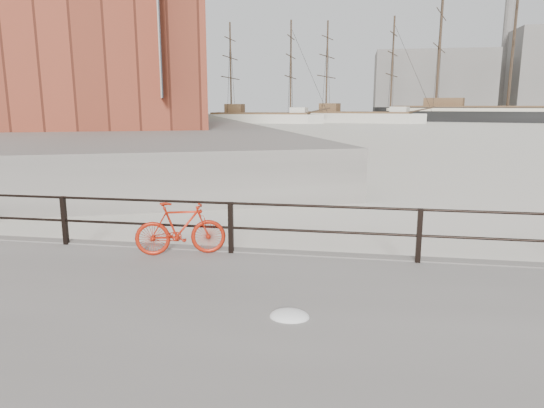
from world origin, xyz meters
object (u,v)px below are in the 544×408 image
at_px(bicycle, 180,228).
at_px(barque_black, 506,122).
at_px(schooner_left, 261,123).
at_px(schooner_mid, 357,123).
at_px(workboat_near, 94,142).
at_px(workboat_far, 102,133).

xyz_separation_m(bicycle, barque_black, (31.26, 90.29, -0.86)).
relative_size(bicycle, schooner_left, 0.07).
height_order(schooner_mid, schooner_left, schooner_mid).
height_order(workboat_near, workboat_far, same).
distance_m(schooner_left, workboat_near, 47.90).
bearing_deg(workboat_near, bicycle, -64.98).
bearing_deg(schooner_mid, schooner_left, -151.21).
relative_size(bicycle, barque_black, 0.03).
relative_size(schooner_mid, schooner_left, 1.09).
bearing_deg(schooner_mid, workboat_far, -113.43).
xyz_separation_m(schooner_mid, workboat_near, (-22.83, -52.08, 0.00)).
bearing_deg(schooner_mid, workboat_near, -99.64).
bearing_deg(schooner_left, barque_black, 17.27).
distance_m(schooner_mid, schooner_left, 17.75).
distance_m(bicycle, schooner_mid, 83.12).
bearing_deg(schooner_mid, barque_black, 28.65).
bearing_deg(workboat_near, workboat_far, 109.15).
distance_m(bicycle, workboat_far, 51.60).
height_order(barque_black, workboat_near, barque_black).
height_order(barque_black, workboat_far, barque_black).
xyz_separation_m(barque_black, schooner_left, (-44.97, -11.77, 0.00)).
relative_size(barque_black, schooner_left, 2.36).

